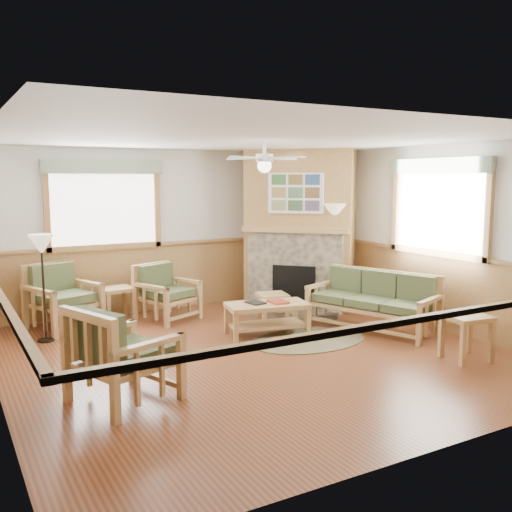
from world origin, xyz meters
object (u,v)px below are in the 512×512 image
footstool (272,306)px  sofa (372,301)px  armchair_back_left (63,297)px  floor_lamp_left (44,288)px  armchair_back_right (167,292)px  coffee_table (267,319)px  armchair_left (124,353)px  end_table_sofa (466,337)px  end_table_chairs (117,304)px  floor_lamp_right (335,258)px

footstool → sofa: bearing=-55.2°
armchair_back_left → floor_lamp_left: (-0.35, -0.53, 0.26)m
armchair_back_left → footstool: 3.19m
armchair_back_right → coffee_table: 1.80m
armchair_back_right → armchair_left: bearing=-141.1°
sofa → coffee_table: bearing=-130.1°
armchair_back_right → coffee_table: armchair_back_right is taller
armchair_back_left → armchair_left: (-0.01, -3.14, 0.01)m
armchair_back_left → end_table_sofa: bearing=-65.3°
sofa → armchair_left: (-3.96, -0.88, 0.06)m
sofa → armchair_back_left: size_ratio=1.93×
footstool → end_table_sofa: bearing=-71.4°
sofa → end_table_sofa: 1.66m
armchair_back_right → end_table_chairs: size_ratio=1.64×
armchair_back_right → armchair_back_left: bearing=149.2°
armchair_back_left → end_table_chairs: (0.82, 0.11, -0.22)m
end_table_chairs → footstool: end_table_chairs is taller
armchair_back_left → coffee_table: size_ratio=0.84×
sofa → floor_lamp_left: floor_lamp_left is taller
sofa → armchair_back_right: armchair_back_right is taller
sofa → coffee_table: sofa is taller
floor_lamp_left → floor_lamp_right: bearing=-7.2°
end_table_chairs → floor_lamp_left: 1.42m
coffee_table → floor_lamp_left: size_ratio=0.77×
end_table_sofa → footstool: size_ratio=1.23×
end_table_sofa → footstool: (-1.00, 2.97, -0.08)m
armchair_back_right → footstool: armchair_back_right is taller
sofa → footstool: 1.62m
coffee_table → footstool: bearing=66.5°
end_table_chairs → end_table_sofa: bearing=-51.4°
footstool → coffee_table: bearing=-125.2°
sofa → armchair_back_right: 3.16m
floor_lamp_left → floor_lamp_right: size_ratio=0.81×
end_table_chairs → end_table_sofa: (3.21, -4.02, 0.01)m
floor_lamp_right → floor_lamp_left: bearing=172.8°
footstool → floor_lamp_right: 1.32m
armchair_left → footstool: (3.04, 2.20, -0.29)m
armchair_left → coffee_table: size_ratio=0.86×
floor_lamp_right → end_table_sofa: bearing=-92.1°
footstool → armchair_back_left: bearing=162.7°
end_table_sofa → floor_lamp_left: (-4.38, 3.38, 0.46)m
end_table_chairs → end_table_sofa: end_table_sofa is taller
floor_lamp_right → footstool: bearing=171.8°
armchair_back_left → coffee_table: 3.03m
armchair_back_right → footstool: size_ratio=1.91×
sofa → armchair_back_right: size_ratio=2.12×
end_table_chairs → footstool: bearing=-25.4°
end_table_chairs → floor_lamp_left: bearing=-151.3°
armchair_back_right → floor_lamp_left: size_ratio=0.59×
armchair_back_left → floor_lamp_right: 4.30m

